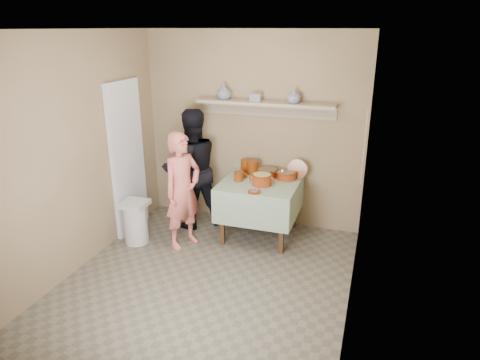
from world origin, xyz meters
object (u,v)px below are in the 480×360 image
at_px(person_helper, 192,169).
at_px(cazuela_rice, 262,179).
at_px(person_cook, 183,191).
at_px(serving_table, 260,190).
at_px(trash_bin, 136,222).

relative_size(person_helper, cazuela_rice, 4.95).
relative_size(person_cook, serving_table, 1.50).
bearing_deg(person_cook, cazuela_rice, -40.17).
height_order(person_cook, serving_table, person_cook).
bearing_deg(cazuela_rice, person_helper, 171.45).
xyz_separation_m(serving_table, cazuela_rice, (0.05, -0.12, 0.20)).
bearing_deg(person_cook, serving_table, -32.50).
height_order(person_helper, trash_bin, person_helper).
xyz_separation_m(person_cook, cazuela_rice, (0.89, 0.41, 0.12)).
height_order(person_cook, trash_bin, person_cook).
relative_size(serving_table, trash_bin, 1.74).
distance_m(person_helper, trash_bin, 1.01).
distance_m(person_helper, serving_table, 0.98).
bearing_deg(cazuela_rice, person_cook, -155.17).
bearing_deg(trash_bin, serving_table, 24.92).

